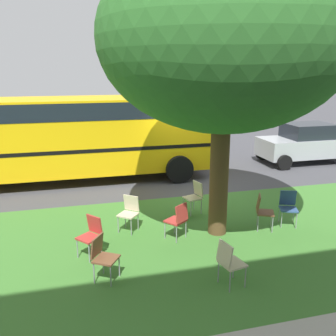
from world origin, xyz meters
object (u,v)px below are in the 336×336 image
(chair_1, at_px, (129,211))
(chair_5, at_px, (178,218))
(school_bus, at_px, (57,132))
(chair_6, at_px, (229,260))
(street_tree, at_px, (224,39))
(chair_4, at_px, (195,195))
(chair_8, at_px, (91,233))
(parked_car, at_px, (305,143))
(chair_0, at_px, (263,209))
(chair_2, at_px, (103,255))
(chair_3, at_px, (288,205))

(chair_1, height_order, chair_5, same)
(school_bus, bearing_deg, chair_6, 112.40)
(street_tree, distance_m, chair_5, 4.07)
(street_tree, height_order, chair_4, street_tree)
(chair_1, relative_size, chair_8, 1.00)
(street_tree, relative_size, parked_car, 1.75)
(parked_car, bearing_deg, chair_1, 30.88)
(chair_0, distance_m, chair_8, 4.15)
(chair_1, distance_m, chair_5, 1.26)
(chair_1, relative_size, chair_2, 1.00)
(chair_4, height_order, chair_5, same)
(chair_5, height_order, parked_car, parked_car)
(chair_2, distance_m, chair_3, 4.95)
(chair_5, height_order, chair_6, same)
(chair_1, height_order, chair_3, same)
(chair_0, bearing_deg, chair_1, -13.12)
(parked_car, distance_m, school_bus, 9.92)
(school_bus, bearing_deg, chair_1, 110.14)
(street_tree, relative_size, chair_0, 7.36)
(chair_1, relative_size, chair_3, 1.00)
(chair_1, height_order, school_bus, school_bus)
(chair_4, bearing_deg, chair_2, 45.18)
(chair_0, height_order, chair_1, same)
(chair_4, bearing_deg, chair_6, 81.47)
(chair_8, bearing_deg, parked_car, -146.97)
(chair_6, relative_size, school_bus, 0.08)
(chair_2, bearing_deg, chair_0, -161.99)
(chair_0, bearing_deg, chair_2, 18.01)
(chair_3, bearing_deg, chair_2, 16.35)
(chair_2, distance_m, chair_4, 3.85)
(chair_5, bearing_deg, chair_8, 8.61)
(chair_2, xyz_separation_m, chair_8, (0.16, -0.98, 0.00))
(street_tree, height_order, school_bus, street_tree)
(chair_3, height_order, school_bus, school_bus)
(street_tree, distance_m, chair_8, 4.97)
(street_tree, bearing_deg, chair_1, -17.50)
(street_tree, relative_size, school_bus, 0.62)
(chair_0, height_order, chair_6, same)
(chair_2, xyz_separation_m, school_bus, (0.92, -6.75, 1.24))
(chair_4, height_order, chair_8, same)
(chair_0, relative_size, chair_3, 1.00)
(chair_5, relative_size, chair_8, 1.00)
(street_tree, relative_size, chair_1, 7.36)
(chair_4, relative_size, chair_6, 1.00)
(chair_0, distance_m, chair_1, 3.26)
(chair_2, distance_m, chair_8, 0.99)
(chair_3, distance_m, chair_4, 2.44)
(street_tree, bearing_deg, chair_6, 73.24)
(parked_car, bearing_deg, chair_8, 33.03)
(chair_6, height_order, parked_car, parked_car)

